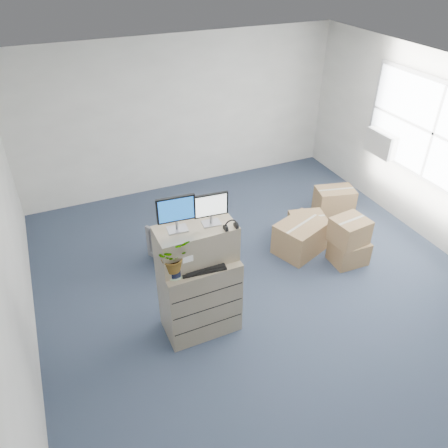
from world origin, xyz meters
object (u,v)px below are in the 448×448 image
Objects in this scene: water_bottle at (201,252)px; monitor_right at (211,207)px; filing_cabinet_lower at (200,295)px; keyboard at (203,268)px; office_chair at (178,238)px; potted_plant at (173,259)px; monitor_left at (176,212)px.

monitor_right is at bearing 13.50° from water_bottle.
water_bottle reaches higher than filing_cabinet_lower.
keyboard is (-0.18, -0.18, -0.65)m from monitor_right.
water_bottle reaches higher than office_chair.
monitor_right is (0.19, 0.05, 1.19)m from filing_cabinet_lower.
office_chair is at bearing 81.06° from filing_cabinet_lower.
potted_plant is at bearing -161.54° from filing_cabinet_lower.
filing_cabinet_lower is at bearing -164.60° from water_bottle.
monitor_left is at bearing 56.99° from potted_plant.
keyboard is (0.00, -0.13, 0.54)m from filing_cabinet_lower.
keyboard is at bearing -105.85° from water_bottle.
filing_cabinet_lower is at bearing 51.62° from office_chair.
potted_plant is at bearing 41.09° from office_chair.
monitor_left is at bearing 156.44° from filing_cabinet_lower.
water_bottle reaches higher than keyboard.
office_chair is (0.20, 1.59, -0.71)m from keyboard.
potted_plant reaches higher than office_chair.
monitor_left is (-0.20, 0.08, 1.21)m from filing_cabinet_lower.
water_bottle is (0.04, 0.01, 0.64)m from filing_cabinet_lower.
keyboard is 0.39m from potted_plant.
potted_plant is at bearing -177.77° from keyboard.
office_chair is (0.02, 1.41, -1.36)m from monitor_right.
monitor_left is 1.76× the size of water_bottle.
monitor_left reaches higher than potted_plant.
monitor_left reaches higher than monitor_right.
potted_plant is at bearing -161.15° from water_bottle.
filing_cabinet_lower is 1.20m from monitor_right.
office_chair is at bearing 83.55° from water_bottle.
monitor_right is 0.83× the size of potted_plant.
filing_cabinet_lower is at bearing 19.31° from potted_plant.
monitor_right is 0.69m from potted_plant.
monitor_right reaches higher than keyboard.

